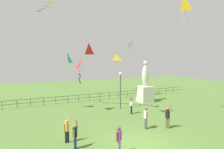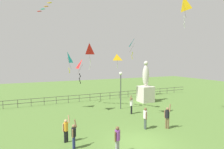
{
  "view_description": "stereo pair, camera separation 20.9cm",
  "coord_description": "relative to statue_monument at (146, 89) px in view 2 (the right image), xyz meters",
  "views": [
    {
      "loc": [
        -7.0,
        -10.34,
        5.55
      ],
      "look_at": [
        1.16,
        6.87,
        4.09
      ],
      "focal_mm": 30.61,
      "sensor_mm": 36.0,
      "label": 1
    },
    {
      "loc": [
        -6.81,
        -10.43,
        5.55
      ],
      "look_at": [
        1.16,
        6.87,
        4.09
      ],
      "focal_mm": 30.61,
      "sensor_mm": 36.0,
      "label": 2
    }
  ],
  "objects": [
    {
      "name": "kite_6",
      "position": [
        -9.03,
        -1.63,
        3.31
      ],
      "size": [
        0.92,
        0.77,
        2.5
      ],
      "color": "red"
    },
    {
      "name": "person_2",
      "position": [
        -4.13,
        -9.0,
        -0.65
      ],
      "size": [
        0.32,
        0.54,
        2.05
      ],
      "color": "brown",
      "rests_on": "ground_plane"
    },
    {
      "name": "waterfront_railing",
      "position": [
        -8.01,
        3.6,
        -1.05
      ],
      "size": [
        36.02,
        0.06,
        0.95
      ],
      "color": "#4C4742",
      "rests_on": "ground_plane"
    },
    {
      "name": "lamppost",
      "position": [
        -4.68,
        -1.88,
        1.41
      ],
      "size": [
        0.36,
        0.36,
        4.22
      ],
      "color": "#38383D",
      "rests_on": "ground_plane"
    },
    {
      "name": "ground_plane",
      "position": [
        -7.69,
        -10.4,
        -1.67
      ],
      "size": [
        80.0,
        80.0,
        0.0
      ],
      "primitive_type": "plane",
      "color": "#517533"
    },
    {
      "name": "kite_1",
      "position": [
        -0.89,
        -7.14,
        9.05
      ],
      "size": [
        0.62,
        1.18,
        2.9
      ],
      "color": "yellow"
    },
    {
      "name": "person_3",
      "position": [
        -9.65,
        -11.07,
        -0.72
      ],
      "size": [
        0.46,
        0.31,
        1.67
      ],
      "color": "#99999E",
      "rests_on": "ground_plane"
    },
    {
      "name": "kite_4",
      "position": [
        0.14,
        3.05,
        6.22
      ],
      "size": [
        1.24,
        1.08,
        3.05
      ],
      "color": "#198CD1"
    },
    {
      "name": "kite_3",
      "position": [
        -9.7,
        2.59,
        4.12
      ],
      "size": [
        0.97,
        1.08,
        2.58
      ],
      "color": "#19B2B2"
    },
    {
      "name": "person_0",
      "position": [
        -5.8,
        -8.35,
        -0.67
      ],
      "size": [
        0.32,
        0.51,
        1.74
      ],
      "color": "#3F4C47",
      "rests_on": "ground_plane"
    },
    {
      "name": "kite_2",
      "position": [
        -3.96,
        0.62,
        4.12
      ],
      "size": [
        0.95,
        0.63,
        1.77
      ],
      "color": "yellow"
    },
    {
      "name": "person_1",
      "position": [
        -4.59,
        -4.11,
        -0.68
      ],
      "size": [
        0.47,
        0.44,
        1.98
      ],
      "color": "black",
      "rests_on": "ground_plane"
    },
    {
      "name": "kite_0",
      "position": [
        -7.03,
        2.13,
        5.12
      ],
      "size": [
        1.01,
        0.93,
        3.3
      ],
      "color": "red"
    },
    {
      "name": "person_5",
      "position": [
        -11.82,
        -9.3,
        -0.76
      ],
      "size": [
        0.4,
        0.43,
        1.81
      ],
      "color": "navy",
      "rests_on": "ground_plane"
    },
    {
      "name": "statue_monument",
      "position": [
        0.0,
        0.0,
        0.0
      ],
      "size": [
        1.76,
        1.76,
        5.41
      ],
      "color": "beige",
      "rests_on": "ground_plane"
    },
    {
      "name": "person_4",
      "position": [
        -12.09,
        -8.19,
        -0.74
      ],
      "size": [
        0.5,
        0.29,
        1.85
      ],
      "color": "black",
      "rests_on": "ground_plane"
    }
  ]
}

